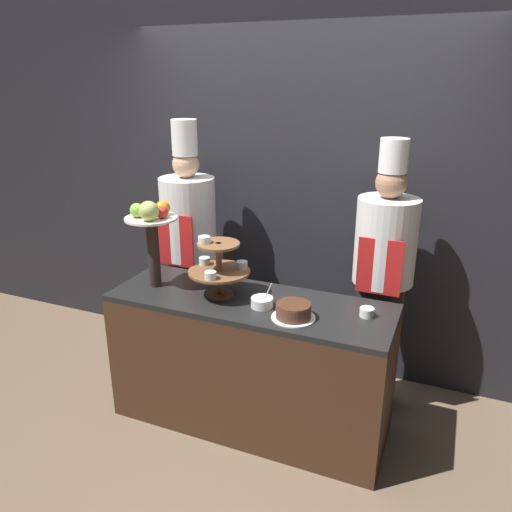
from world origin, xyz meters
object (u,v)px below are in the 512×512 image
(cup_white, at_px, (367,312))
(chef_left, at_px, (189,239))
(tiered_stand, at_px, (218,266))
(fruit_pedestal, at_px, (152,226))
(chef_center_left, at_px, (383,268))
(cake_round, at_px, (293,311))
(serving_bowl_near, at_px, (262,302))

(cup_white, height_order, chef_left, chef_left)
(chef_left, bearing_deg, tiered_stand, -46.02)
(chef_left, bearing_deg, fruit_pedestal, -82.88)
(tiered_stand, height_order, cup_white, tiered_stand)
(chef_center_left, bearing_deg, fruit_pedestal, -157.39)
(cup_white, bearing_deg, cake_round, -154.06)
(cake_round, bearing_deg, cup_white, 25.94)
(serving_bowl_near, distance_m, chef_center_left, 0.84)
(fruit_pedestal, distance_m, cup_white, 1.40)
(chef_left, relative_size, chef_center_left, 1.04)
(fruit_pedestal, relative_size, chef_center_left, 0.32)
(chef_center_left, bearing_deg, cake_round, -120.51)
(cup_white, distance_m, chef_left, 1.49)
(cup_white, distance_m, serving_bowl_near, 0.60)
(fruit_pedestal, height_order, cake_round, fruit_pedestal)
(fruit_pedestal, bearing_deg, tiered_stand, 4.08)
(chef_center_left, bearing_deg, serving_bowl_near, -135.96)
(cake_round, bearing_deg, chef_left, 147.96)
(chef_left, distance_m, chef_center_left, 1.42)
(fruit_pedestal, distance_m, cake_round, 1.04)
(cake_round, distance_m, serving_bowl_near, 0.23)
(cake_round, height_order, chef_left, chef_left)
(tiered_stand, relative_size, fruit_pedestal, 0.66)
(fruit_pedestal, height_order, chef_center_left, chef_center_left)
(tiered_stand, xyz_separation_m, chef_left, (-0.51, 0.53, -0.05))
(cake_round, bearing_deg, tiered_stand, 167.29)
(tiered_stand, distance_m, cake_round, 0.56)
(cake_round, height_order, chef_center_left, chef_center_left)
(chef_center_left, bearing_deg, chef_left, -180.00)
(serving_bowl_near, relative_size, chef_center_left, 0.09)
(tiered_stand, distance_m, serving_bowl_near, 0.35)
(cup_white, height_order, serving_bowl_near, serving_bowl_near)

